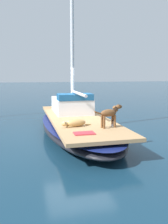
# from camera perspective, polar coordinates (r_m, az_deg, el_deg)

# --- Properties ---
(ground_plane) EXTENTS (120.00, 120.00, 0.00)m
(ground_plane) POSITION_cam_1_polar(r_m,az_deg,el_deg) (9.02, -1.53, -5.37)
(ground_plane) COLOR #143347
(sailboat_main) EXTENTS (2.56, 7.25, 0.66)m
(sailboat_main) POSITION_cam_1_polar(r_m,az_deg,el_deg) (8.94, -1.54, -3.29)
(sailboat_main) COLOR black
(sailboat_main) RESTS_ON ground
(mast_main) EXTENTS (0.14, 2.27, 8.17)m
(mast_main) POSITION_cam_1_polar(r_m,az_deg,el_deg) (9.71, -2.73, 21.62)
(mast_main) COLOR silver
(mast_main) RESTS_ON sailboat_main
(cabin_house) EXTENTS (1.41, 2.23, 0.84)m
(cabin_house) POSITION_cam_1_polar(r_m,az_deg,el_deg) (9.90, -2.99, 1.85)
(cabin_house) COLOR silver
(cabin_house) RESTS_ON sailboat_main
(dog_tan) EXTENTS (0.95, 0.36, 0.22)m
(dog_tan) POSITION_cam_1_polar(r_m,az_deg,el_deg) (7.27, -2.10, -2.69)
(dog_tan) COLOR tan
(dog_tan) RESTS_ON sailboat_main
(dog_brown) EXTENTS (0.94, 0.31, 0.70)m
(dog_brown) POSITION_cam_1_polar(r_m,az_deg,el_deg) (7.14, 6.22, -0.39)
(dog_brown) COLOR brown
(dog_brown) RESTS_ON sailboat_main
(deck_winch) EXTENTS (0.16, 0.16, 0.21)m
(deck_winch) POSITION_cam_1_polar(r_m,az_deg,el_deg) (7.35, 7.08, -2.70)
(deck_winch) COLOR #B7B7BC
(deck_winch) RESTS_ON sailboat_main
(coiled_rope) EXTENTS (0.32, 0.32, 0.04)m
(coiled_rope) POSITION_cam_1_polar(r_m,az_deg,el_deg) (7.80, -3.98, -2.53)
(coiled_rope) COLOR beige
(coiled_rope) RESTS_ON sailboat_main
(deck_towel) EXTENTS (0.56, 0.36, 0.03)m
(deck_towel) POSITION_cam_1_polar(r_m,az_deg,el_deg) (6.42, 0.04, -5.11)
(deck_towel) COLOR #C6333D
(deck_towel) RESTS_ON sailboat_main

